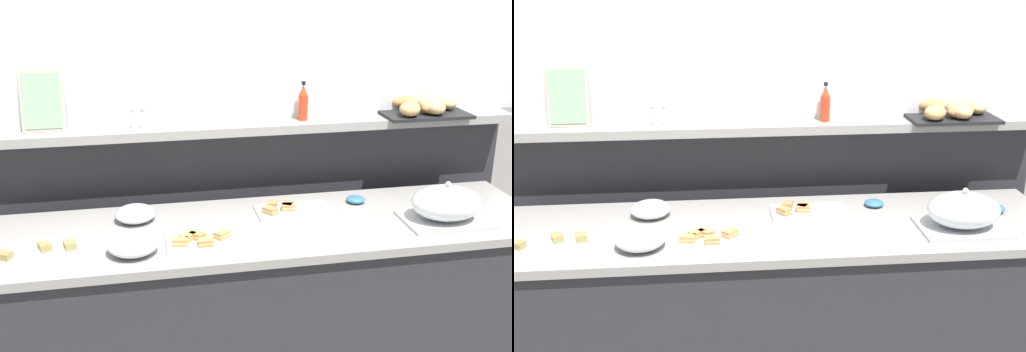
% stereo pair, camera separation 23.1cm
% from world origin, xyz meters
% --- Properties ---
extents(ground_plane, '(12.00, 12.00, 0.00)m').
position_xyz_m(ground_plane, '(0.00, 0.60, 0.00)').
color(ground_plane, slate).
extents(buffet_counter, '(2.32, 0.61, 0.90)m').
position_xyz_m(buffet_counter, '(0.00, 0.00, 0.45)').
color(buffet_counter, '#2D2D33').
rests_on(buffet_counter, ground_plane).
extents(back_ledge_unit, '(2.57, 0.22, 1.22)m').
position_xyz_m(back_ledge_unit, '(0.00, 0.48, 0.64)').
color(back_ledge_unit, '#2D2D33').
rests_on(back_ledge_unit, ground_plane).
extents(sandwich_platter_front, '(0.31, 0.18, 0.04)m').
position_xyz_m(sandwich_platter_front, '(0.14, 0.11, 0.91)').
color(sandwich_platter_front, silver).
rests_on(sandwich_platter_front, buffet_counter).
extents(sandwich_platter_side, '(0.36, 0.18, 0.04)m').
position_xyz_m(sandwich_platter_side, '(-0.82, -0.08, 0.91)').
color(sandwich_platter_side, white).
rests_on(sandwich_platter_side, buffet_counter).
extents(sandwich_platter_rear, '(0.32, 0.17, 0.04)m').
position_xyz_m(sandwich_platter_rear, '(-0.24, -0.11, 0.91)').
color(sandwich_platter_rear, silver).
rests_on(sandwich_platter_rear, buffet_counter).
extents(serving_cloche, '(0.34, 0.24, 0.17)m').
position_xyz_m(serving_cloche, '(0.74, -0.10, 0.97)').
color(serving_cloche, '#B7BABF').
rests_on(serving_cloche, buffet_counter).
extents(glass_bowl_large, '(0.16, 0.16, 0.07)m').
position_xyz_m(glass_bowl_large, '(-0.49, 0.14, 0.93)').
color(glass_bowl_large, silver).
rests_on(glass_bowl_large, buffet_counter).
extents(glass_bowl_medium, '(0.19, 0.19, 0.07)m').
position_xyz_m(glass_bowl_medium, '(-0.50, -0.16, 0.93)').
color(glass_bowl_medium, silver).
rests_on(glass_bowl_medium, buffet_counter).
extents(condiment_bowl_dark, '(0.08, 0.08, 0.03)m').
position_xyz_m(condiment_bowl_dark, '(0.45, 0.16, 0.91)').
color(condiment_bowl_dark, teal).
rests_on(condiment_bowl_dark, buffet_counter).
extents(condiment_bowl_cream, '(0.10, 0.10, 0.03)m').
position_xyz_m(condiment_bowl_cream, '(0.94, 0.05, 0.92)').
color(condiment_bowl_cream, teal).
rests_on(condiment_bowl_cream, buffet_counter).
extents(hot_sauce_bottle, '(0.04, 0.04, 0.18)m').
position_xyz_m(hot_sauce_bottle, '(0.28, 0.42, 1.29)').
color(hot_sauce_bottle, red).
rests_on(hot_sauce_bottle, back_ledge_unit).
extents(salt_shaker, '(0.03, 0.03, 0.09)m').
position_xyz_m(salt_shaker, '(-0.47, 0.41, 1.26)').
color(salt_shaker, white).
rests_on(salt_shaker, back_ledge_unit).
extents(pepper_shaker, '(0.03, 0.03, 0.09)m').
position_xyz_m(pepper_shaker, '(-0.43, 0.41, 1.26)').
color(pepper_shaker, white).
rests_on(pepper_shaker, back_ledge_unit).
extents(bread_basket, '(0.40, 0.31, 0.08)m').
position_xyz_m(bread_basket, '(0.85, 0.41, 1.25)').
color(bread_basket, black).
rests_on(bread_basket, back_ledge_unit).
extents(framed_picture, '(0.18, 0.06, 0.26)m').
position_xyz_m(framed_picture, '(-0.84, 0.45, 1.34)').
color(framed_picture, '#B2AD9E').
rests_on(framed_picture, back_ledge_unit).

